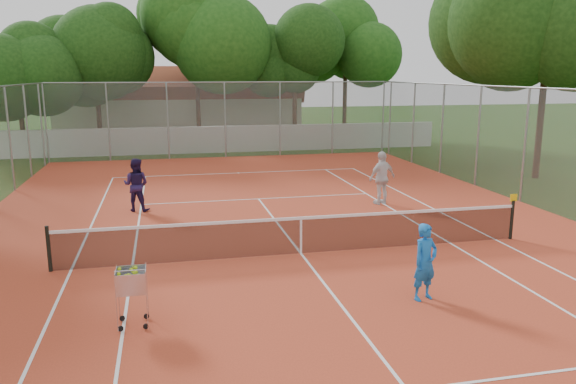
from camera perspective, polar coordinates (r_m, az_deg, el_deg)
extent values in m
plane|color=#1D3D10|center=(14.26, 1.32, -6.35)|extent=(120.00, 120.00, 0.00)
cube|color=#BF4225|center=(14.26, 1.32, -6.31)|extent=(18.00, 34.00, 0.02)
cube|color=white|center=(14.25, 1.32, -6.26)|extent=(10.98, 23.78, 0.01)
cube|color=black|center=(14.11, 1.33, -4.38)|extent=(11.88, 0.10, 0.98)
cube|color=slate|center=(13.76, 1.36, 1.58)|extent=(18.00, 34.00, 4.00)
cube|color=white|center=(32.52, -6.74, 5.34)|extent=(26.00, 0.30, 1.50)
cube|color=beige|center=(42.22, -10.95, 8.71)|extent=(16.40, 9.00, 4.40)
cube|color=#11330C|center=(35.29, -7.43, 12.76)|extent=(29.00, 19.00, 10.00)
imported|color=blue|center=(11.58, 13.76, -6.93)|extent=(0.66, 0.54, 1.57)
imported|color=#221643|center=(19.06, -15.18, 0.72)|extent=(1.02, 0.91, 1.75)
imported|color=silver|center=(19.61, 9.53, 1.43)|extent=(1.17, 0.77, 1.84)
cube|color=silver|center=(10.57, -15.55, -10.08)|extent=(0.64, 0.64, 1.16)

